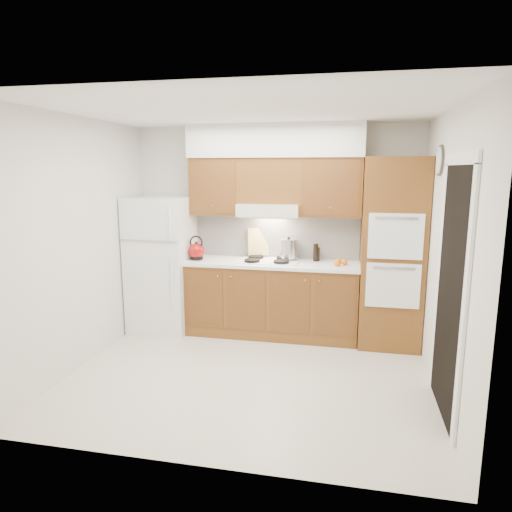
{
  "coord_description": "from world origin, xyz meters",
  "views": [
    {
      "loc": [
        0.95,
        -4.25,
        2.07
      ],
      "look_at": [
        -0.02,
        0.45,
        1.15
      ],
      "focal_mm": 32.0,
      "sensor_mm": 36.0,
      "label": 1
    }
  ],
  "objects_px": {
    "fridge": "(162,264)",
    "kettle": "(196,251)",
    "stock_pot": "(288,249)",
    "oven_cabinet": "(392,254)"
  },
  "relations": [
    {
      "from": "fridge",
      "to": "kettle",
      "type": "bearing_deg",
      "value": -1.9
    },
    {
      "from": "fridge",
      "to": "kettle",
      "type": "xyz_separation_m",
      "value": [
        0.47,
        -0.02,
        0.19
      ]
    },
    {
      "from": "kettle",
      "to": "stock_pot",
      "type": "bearing_deg",
      "value": -9.01
    },
    {
      "from": "fridge",
      "to": "stock_pot",
      "type": "height_order",
      "value": "fridge"
    },
    {
      "from": "fridge",
      "to": "stock_pot",
      "type": "xyz_separation_m",
      "value": [
        1.61,
        0.19,
        0.22
      ]
    },
    {
      "from": "kettle",
      "to": "stock_pot",
      "type": "distance_m",
      "value": 1.16
    },
    {
      "from": "oven_cabinet",
      "to": "stock_pot",
      "type": "height_order",
      "value": "oven_cabinet"
    },
    {
      "from": "fridge",
      "to": "oven_cabinet",
      "type": "distance_m",
      "value": 2.86
    },
    {
      "from": "oven_cabinet",
      "to": "kettle",
      "type": "height_order",
      "value": "oven_cabinet"
    },
    {
      "from": "fridge",
      "to": "kettle",
      "type": "distance_m",
      "value": 0.51
    }
  ]
}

